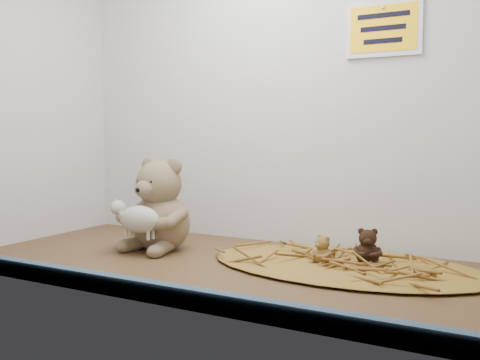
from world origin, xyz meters
The scene contains 8 objects.
alcove_shell centered at (0.00, 9.00, 45.00)cm, with size 120.40×60.20×90.40cm.
front_rail centered at (0.00, -28.80, 1.80)cm, with size 119.28×2.20×3.60cm, color #3C5C73.
straw_bed centered at (27.13, 10.67, 0.61)cm, with size 62.99×36.57×1.22cm, color brown.
main_teddy centered at (-20.59, 7.15, 11.87)cm, with size 19.14×20.20×23.74cm, color #937A5A, non-canonical shape.
toy_lamb centered at (-20.59, -1.35, 8.97)cm, with size 14.38×8.77×9.29cm, color beige, non-canonical shape.
mini_teddy_tan centered at (22.76, 8.39, 4.39)cm, with size 5.12×5.40×6.35cm, color brown, non-canonical shape.
mini_teddy_brown centered at (31.49, 12.94, 5.20)cm, with size 6.42×6.77×7.96cm, color black, non-canonical shape.
wall_sign centered at (30.00, 29.40, 55.00)cm, with size 16.00×1.20×11.00cm, color #FFB60D.
Camera 1 is at (61.59, -102.88, 29.48)cm, focal length 40.00 mm.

